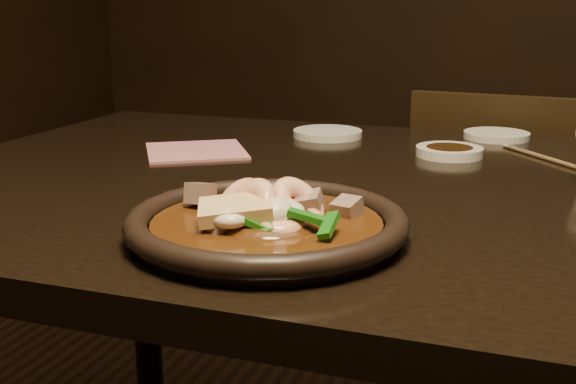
% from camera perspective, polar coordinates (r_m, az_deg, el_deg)
% --- Properties ---
extents(table, '(1.60, 0.90, 0.75)m').
position_cam_1_polar(table, '(0.99, 13.68, -4.19)').
color(table, black).
rests_on(table, floor).
extents(chair, '(0.41, 0.41, 0.81)m').
position_cam_1_polar(chair, '(1.65, 16.45, -5.12)').
color(chair, black).
rests_on(chair, floor).
extents(plate, '(0.30, 0.30, 0.03)m').
position_cam_1_polar(plate, '(0.75, -1.68, -2.62)').
color(plate, black).
rests_on(plate, table).
extents(stirfry, '(0.19, 0.16, 0.07)m').
position_cam_1_polar(stirfry, '(0.75, -1.62, -2.08)').
color(stirfry, '#391D0A').
rests_on(stirfry, plate).
extents(soy_dish, '(0.11, 0.11, 0.01)m').
position_cam_1_polar(soy_dish, '(1.18, 12.63, 3.14)').
color(soy_dish, silver).
rests_on(soy_dish, table).
extents(saucer_left, '(0.13, 0.13, 0.01)m').
position_cam_1_polar(saucer_left, '(1.31, 3.15, 4.64)').
color(saucer_left, silver).
rests_on(saucer_left, table).
extents(saucer_right, '(0.12, 0.12, 0.01)m').
position_cam_1_polar(saucer_right, '(1.35, 16.15, 4.33)').
color(saucer_right, silver).
rests_on(saucer_right, table).
extents(chopsticks, '(0.15, 0.18, 0.01)m').
position_cam_1_polar(chopsticks, '(1.18, 20.00, 2.45)').
color(chopsticks, tan).
rests_on(chopsticks, table).
extents(napkin, '(0.22, 0.22, 0.00)m').
position_cam_1_polar(napkin, '(1.19, -7.29, 3.23)').
color(napkin, '#B26D73').
rests_on(napkin, table).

